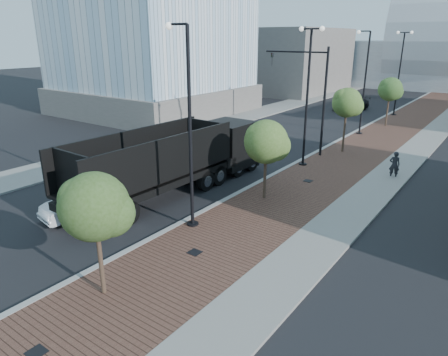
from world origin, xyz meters
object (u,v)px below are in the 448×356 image
Objects in this scene: white_sedan at (85,201)px; pedestrian at (394,165)px; dark_car_mid at (245,132)px; dump_truck at (196,159)px.

pedestrian is at bearing 62.93° from white_sedan.
pedestrian is (13.28, -2.79, 0.14)m from dark_car_mid.
dump_truck is at bearing 85.53° from white_sedan.
dump_truck is 7.07m from white_sedan.
dark_car_mid is (-3.73, 11.15, -0.88)m from dump_truck.
dump_truck is 11.79m from dark_car_mid.
pedestrian is (9.54, 8.37, -0.74)m from dump_truck.
dark_car_mid is 13.56m from pedestrian.
dark_car_mid reaches higher than white_sedan.
dump_truck is 12.71m from pedestrian.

